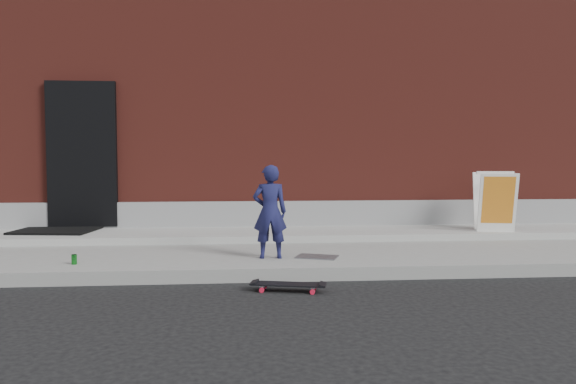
{
  "coord_description": "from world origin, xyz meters",
  "views": [
    {
      "loc": [
        -0.16,
        -6.0,
        1.36
      ],
      "look_at": [
        0.42,
        0.8,
        0.93
      ],
      "focal_mm": 35.0,
      "sensor_mm": 36.0,
      "label": 1
    }
  ],
  "objects": [
    {
      "name": "ground",
      "position": [
        0.0,
        0.0,
        0.0
      ],
      "size": [
        80.0,
        80.0,
        0.0
      ],
      "primitive_type": "plane",
      "color": "black",
      "rests_on": "ground"
    },
    {
      "name": "sidewalk",
      "position": [
        0.0,
        1.5,
        0.07
      ],
      "size": [
        20.0,
        3.0,
        0.15
      ],
      "primitive_type": "cube",
      "color": "slate",
      "rests_on": "ground"
    },
    {
      "name": "apron",
      "position": [
        0.0,
        2.4,
        0.2
      ],
      "size": [
        20.0,
        1.2,
        0.1
      ],
      "primitive_type": "cube",
      "color": "gray",
      "rests_on": "sidewalk"
    },
    {
      "name": "building",
      "position": [
        -0.0,
        6.99,
        2.5
      ],
      "size": [
        20.0,
        8.1,
        5.0
      ],
      "color": "maroon",
      "rests_on": "ground"
    },
    {
      "name": "child",
      "position": [
        0.19,
        0.65,
        0.71
      ],
      "size": [
        0.41,
        0.27,
        1.12
      ],
      "primitive_type": "imported",
      "rotation": [
        0.0,
        0.0,
        3.16
      ],
      "color": "#181943",
      "rests_on": "sidewalk"
    },
    {
      "name": "skateboard",
      "position": [
        0.32,
        -0.43,
        0.07
      ],
      "size": [
        0.76,
        0.35,
        0.08
      ],
      "color": "red",
      "rests_on": "ground"
    },
    {
      "name": "pizza_sign",
      "position": [
        3.63,
        2.05,
        0.7
      ],
      "size": [
        0.66,
        0.74,
        0.9
      ],
      "color": "white",
      "rests_on": "apron"
    },
    {
      "name": "soda_can",
      "position": [
        -2.03,
        0.44,
        0.21
      ],
      "size": [
        0.07,
        0.07,
        0.11
      ],
      "primitive_type": "cylinder",
      "rotation": [
        0.0,
        0.0,
        0.14
      ],
      "color": "#177620",
      "rests_on": "sidewalk"
    },
    {
      "name": "doormat",
      "position": [
        -2.9,
        2.6,
        0.27
      ],
      "size": [
        1.23,
        1.05,
        0.03
      ],
      "primitive_type": "cube",
      "rotation": [
        0.0,
        0.0,
        -0.13
      ],
      "color": "black",
      "rests_on": "apron"
    },
    {
      "name": "utility_plate",
      "position": [
        0.76,
        0.65,
        0.16
      ],
      "size": [
        0.56,
        0.46,
        0.01
      ],
      "primitive_type": "cube",
      "rotation": [
        0.0,
        0.0,
        -0.37
      ],
      "color": "#5C5C62",
      "rests_on": "sidewalk"
    }
  ]
}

